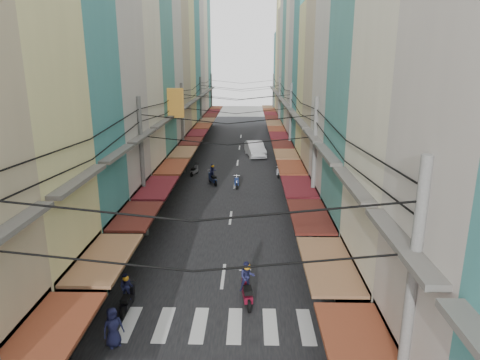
# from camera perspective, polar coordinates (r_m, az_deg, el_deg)

# --- Properties ---
(ground) EXTENTS (160.00, 160.00, 0.00)m
(ground) POSITION_cam_1_polar(r_m,az_deg,el_deg) (23.00, -1.94, -10.36)
(ground) COLOR slate
(ground) RESTS_ON ground
(road) EXTENTS (10.00, 80.00, 0.02)m
(road) POSITION_cam_1_polar(r_m,az_deg,el_deg) (41.89, -0.40, 1.68)
(road) COLOR black
(road) RESTS_ON ground
(sidewalk_left) EXTENTS (3.00, 80.00, 0.06)m
(sidewalk_left) POSITION_cam_1_polar(r_m,az_deg,el_deg) (42.58, -9.19, 1.73)
(sidewalk_left) COLOR gray
(sidewalk_left) RESTS_ON ground
(sidewalk_right) EXTENTS (3.00, 80.00, 0.06)m
(sidewalk_right) POSITION_cam_1_polar(r_m,az_deg,el_deg) (42.19, 8.46, 1.64)
(sidewalk_right) COLOR gray
(sidewalk_right) RESTS_ON ground
(crosswalk) EXTENTS (7.55, 2.40, 0.01)m
(crosswalk) POSITION_cam_1_polar(r_m,az_deg,el_deg) (17.79, -3.09, -18.75)
(crosswalk) COLOR silver
(crosswalk) RESTS_ON ground
(building_row_left) EXTENTS (7.80, 67.67, 23.70)m
(building_row_left) POSITION_cam_1_polar(r_m,az_deg,el_deg) (38.33, -12.93, 14.77)
(building_row_left) COLOR beige
(building_row_left) RESTS_ON ground
(building_row_right) EXTENTS (7.80, 68.98, 22.59)m
(building_row_right) POSITION_cam_1_polar(r_m,az_deg,el_deg) (37.69, 11.90, 14.26)
(building_row_right) COLOR teal
(building_row_right) RESTS_ON ground
(utility_poles) EXTENTS (10.20, 66.13, 8.20)m
(utility_poles) POSITION_cam_1_polar(r_m,az_deg,el_deg) (35.85, -0.67, 10.01)
(utility_poles) COLOR slate
(utility_poles) RESTS_ON ground
(white_car) EXTENTS (5.98, 3.15, 2.01)m
(white_car) POSITION_cam_1_polar(r_m,az_deg,el_deg) (47.01, 2.03, 3.19)
(white_car) COLOR #BBBBBF
(white_car) RESTS_ON ground
(bicycle) EXTENTS (1.51, 0.93, 0.97)m
(bicycle) POSITION_cam_1_polar(r_m,az_deg,el_deg) (22.57, 15.54, -11.50)
(bicycle) COLOR black
(bicycle) RESTS_ON ground
(moving_scooters) EXTENTS (8.01, 23.58, 1.91)m
(moving_scooters) POSITION_cam_1_polar(r_m,az_deg,el_deg) (28.22, -2.71, -4.19)
(moving_scooters) COLOR black
(moving_scooters) RESTS_ON ground
(parked_scooters) EXTENTS (12.73, 13.11, 1.01)m
(parked_scooters) POSITION_cam_1_polar(r_m,az_deg,el_deg) (19.83, 8.35, -13.48)
(parked_scooters) COLOR black
(parked_scooters) RESTS_ON ground
(pedestrians) EXTENTS (13.28, 23.33, 2.24)m
(pedestrians) POSITION_cam_1_polar(r_m,az_deg,el_deg) (26.16, -10.15, -4.94)
(pedestrians) COLOR #2A202B
(pedestrians) RESTS_ON ground
(market_umbrella) EXTENTS (2.21, 2.21, 2.33)m
(market_umbrella) POSITION_cam_1_polar(r_m,az_deg,el_deg) (15.47, 19.94, -16.57)
(market_umbrella) COLOR #B2B2B7
(market_umbrella) RESTS_ON ground
(traffic_sign) EXTENTS (0.10, 0.63, 2.87)m
(traffic_sign) POSITION_cam_1_polar(r_m,az_deg,el_deg) (18.02, 16.25, -11.34)
(traffic_sign) COLOR slate
(traffic_sign) RESTS_ON ground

